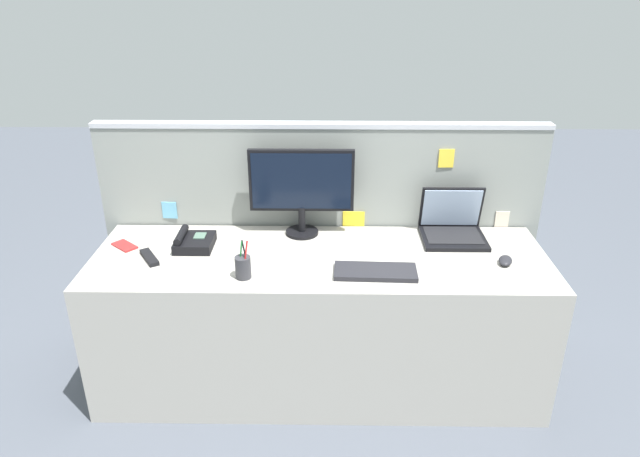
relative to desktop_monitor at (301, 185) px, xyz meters
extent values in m
plane|color=#4C515B|center=(0.09, -0.26, -0.97)|extent=(10.00, 10.00, 0.00)
cube|color=#ADA89E|center=(0.09, -0.26, -0.62)|extent=(2.14, 0.68, 0.71)
cube|color=gray|center=(0.09, 0.12, -0.36)|extent=(2.27, 0.06, 1.23)
cube|color=#B7BAC1|center=(0.09, 0.12, 0.27)|extent=(2.27, 0.07, 0.02)
cube|color=#66ADD1|center=(-0.69, 0.09, -0.18)|extent=(0.08, 0.01, 0.09)
cube|color=beige|center=(1.03, 0.09, -0.22)|extent=(0.07, 0.01, 0.09)
cube|color=yellow|center=(0.27, 0.09, -0.22)|extent=(0.11, 0.01, 0.08)
cube|color=yellow|center=(0.72, 0.09, 0.11)|extent=(0.08, 0.01, 0.09)
cylinder|color=black|center=(0.00, -0.01, -0.25)|extent=(0.16, 0.16, 0.02)
cylinder|color=black|center=(0.00, -0.01, -0.18)|extent=(0.04, 0.04, 0.13)
cube|color=black|center=(0.00, 0.00, 0.02)|extent=(0.52, 0.03, 0.31)
cube|color=black|center=(0.00, -0.01, 0.02)|extent=(0.49, 0.01, 0.28)
cube|color=black|center=(0.75, -0.07, -0.25)|extent=(0.31, 0.27, 0.02)
cube|color=black|center=(0.75, -0.06, -0.24)|extent=(0.27, 0.20, 0.00)
cube|color=black|center=(0.75, 0.04, -0.13)|extent=(0.31, 0.06, 0.23)
cube|color=#9EB2D1|center=(0.75, 0.03, -0.13)|extent=(0.29, 0.05, 0.21)
cube|color=black|center=(-0.51, -0.17, -0.24)|extent=(0.18, 0.19, 0.05)
cube|color=#4C6B5B|center=(-0.49, -0.14, -0.21)|extent=(0.05, 0.07, 0.01)
cylinder|color=black|center=(-0.57, -0.17, -0.20)|extent=(0.04, 0.17, 0.04)
cube|color=#232328|center=(0.34, -0.42, -0.25)|extent=(0.37, 0.16, 0.02)
ellipsoid|color=#232328|center=(0.94, -0.32, -0.24)|extent=(0.09, 0.11, 0.03)
cylinder|color=#333338|center=(-0.24, -0.46, -0.21)|extent=(0.07, 0.07, 0.10)
cylinder|color=#238438|center=(-0.24, -0.46, -0.15)|extent=(0.03, 0.02, 0.14)
cylinder|color=black|center=(-0.23, -0.46, -0.15)|extent=(0.03, 0.02, 0.14)
cylinder|color=red|center=(-0.22, -0.48, -0.15)|extent=(0.03, 0.03, 0.14)
cube|color=#B22323|center=(-0.86, -0.17, -0.26)|extent=(0.15, 0.14, 0.01)
cube|color=black|center=(-0.70, -0.30, -0.25)|extent=(0.13, 0.17, 0.02)
camera|label=1|loc=(0.13, -2.67, 0.99)|focal=32.55mm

